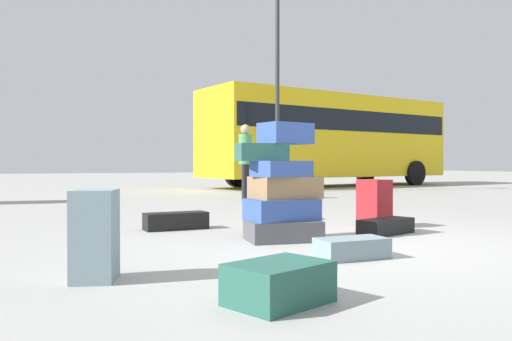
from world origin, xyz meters
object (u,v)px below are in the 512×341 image
object	(u,v)px
lamp_post	(277,54)
suitcase_black_foreground_far	(176,221)
suitcase_tower	(281,190)
suitcase_slate_behind_tower	(352,248)
suitcase_black_white_trunk	(386,226)
suitcase_maroon_right_side	(374,203)
person_bearded_onlooker	(245,155)
suitcase_teal_upright_blue	(279,283)
parked_bus	(329,135)
suitcase_slate_foreground_near	(95,235)
suitcase_maroon_left_side	(290,214)

from	to	relation	value
lamp_post	suitcase_black_foreground_far	bearing A→B (deg)	-124.35
suitcase_tower	suitcase_slate_behind_tower	distance (m)	1.29
suitcase_black_white_trunk	suitcase_maroon_right_side	distance (m)	0.68
suitcase_tower	person_bearded_onlooker	xyz separation A→B (m)	(1.97, 5.81, 0.47)
suitcase_tower	suitcase_black_white_trunk	size ratio (longest dim) A/B	1.72
suitcase_teal_upright_blue	suitcase_slate_behind_tower	bearing A→B (deg)	20.16
suitcase_black_foreground_far	parked_bus	world-z (taller)	parked_bus
lamp_post	suitcase_teal_upright_blue	bearing A→B (deg)	-115.74
suitcase_maroon_right_side	parked_bus	bearing A→B (deg)	47.84
suitcase_black_foreground_far	suitcase_maroon_right_side	bearing A→B (deg)	-21.19
suitcase_black_foreground_far	suitcase_slate_behind_tower	distance (m)	2.66
suitcase_black_white_trunk	suitcase_slate_foreground_near	size ratio (longest dim) A/B	1.15
suitcase_maroon_left_side	suitcase_slate_foreground_near	bearing A→B (deg)	-120.35
suitcase_tower	suitcase_maroon_left_side	xyz separation A→B (m)	(1.01, 1.75, -0.44)
suitcase_tower	suitcase_slate_behind_tower	bearing A→B (deg)	-86.26
suitcase_teal_upright_blue	lamp_post	world-z (taller)	lamp_post
suitcase_teal_upright_blue	suitcase_black_foreground_far	xyz separation A→B (m)	(0.32, 3.55, -0.02)
suitcase_tower	lamp_post	size ratio (longest dim) A/B	0.21
suitcase_black_white_trunk	suitcase_maroon_left_side	bearing A→B (deg)	81.15
suitcase_slate_foreground_near	parked_bus	size ratio (longest dim) A/B	0.06
suitcase_slate_behind_tower	person_bearded_onlooker	bearing A→B (deg)	75.24
suitcase_maroon_right_side	lamp_post	size ratio (longest dim) A/B	0.10
suitcase_slate_behind_tower	suitcase_slate_foreground_near	distance (m)	2.12
suitcase_teal_upright_blue	suitcase_black_white_trunk	xyz separation A→B (m)	(2.42, 2.17, -0.03)
suitcase_black_foreground_far	suitcase_black_white_trunk	xyz separation A→B (m)	(2.10, -1.38, -0.02)
suitcase_slate_foreground_near	suitcase_tower	bearing A→B (deg)	49.17
suitcase_maroon_left_side	suitcase_black_white_trunk	distance (m)	1.86
suitcase_tower	suitcase_black_foreground_far	world-z (taller)	suitcase_tower
suitcase_black_white_trunk	suitcase_slate_behind_tower	size ratio (longest dim) A/B	1.20
suitcase_teal_upright_blue	parked_bus	xyz separation A→B (m)	(8.41, 13.18, 1.71)
suitcase_tower	parked_bus	size ratio (longest dim) A/B	0.13
suitcase_slate_behind_tower	suitcase_maroon_right_side	size ratio (longest dim) A/B	1.00
suitcase_black_white_trunk	suitcase_slate_behind_tower	bearing A→B (deg)	-154.97
suitcase_maroon_right_side	suitcase_slate_foreground_near	bearing A→B (deg)	-167.86
person_bearded_onlooker	suitcase_tower	bearing A→B (deg)	16.38
suitcase_black_white_trunk	suitcase_slate_behind_tower	xyz separation A→B (m)	(-1.22, -1.13, -0.00)
suitcase_maroon_left_side	person_bearded_onlooker	bearing A→B (deg)	92.10
suitcase_black_foreground_far	suitcase_slate_foreground_near	xyz separation A→B (m)	(-1.23, -2.51, 0.21)
suitcase_teal_upright_blue	suitcase_slate_foreground_near	size ratio (longest dim) A/B	0.90
suitcase_teal_upright_blue	suitcase_black_foreground_far	bearing A→B (deg)	64.15
suitcase_tower	parked_bus	distance (m)	13.20
suitcase_maroon_right_side	suitcase_teal_upright_blue	bearing A→B (deg)	-147.72
suitcase_maroon_left_side	suitcase_maroon_right_side	bearing A→B (deg)	-50.61
suitcase_teal_upright_blue	lamp_post	bearing A→B (deg)	43.54
suitcase_tower	suitcase_black_white_trunk	distance (m)	1.37
suitcase_maroon_right_side	suitcase_slate_foreground_near	world-z (taller)	suitcase_slate_foreground_near
suitcase_maroon_left_side	person_bearded_onlooker	xyz separation A→B (m)	(0.96, 4.06, 0.92)
suitcase_teal_upright_blue	suitcase_maroon_right_side	bearing A→B (deg)	24.96
suitcase_teal_upright_blue	suitcase_black_white_trunk	bearing A→B (deg)	21.13
suitcase_tower	person_bearded_onlooker	size ratio (longest dim) A/B	0.74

